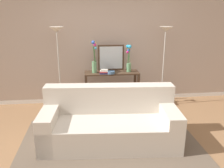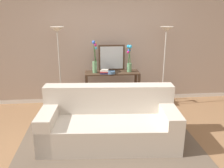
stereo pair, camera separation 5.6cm
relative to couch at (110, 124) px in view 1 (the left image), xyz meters
The scene contains 13 objects.
ground_plane 0.45m from the couch, 75.32° to the right, with size 16.00×16.00×0.02m, color #936B47.
back_wall 2.19m from the couch, 87.55° to the left, with size 12.00×0.15×2.83m.
area_rug 0.35m from the couch, 91.62° to the right, with size 2.83×2.06×0.01m.
couch is the anchor object (origin of this frame).
console_table 1.48m from the couch, 82.31° to the left, with size 1.15×0.40×0.79m.
floor_lamp_left 1.96m from the couch, 122.75° to the left, with size 0.28×0.28×1.74m.
floor_lamp_right 2.18m from the couch, 46.76° to the left, with size 0.28×0.28×1.73m.
wall_mirror 1.79m from the couch, 82.91° to the left, with size 0.57×0.02×0.56m.
vase_tall_flowers 1.61m from the couch, 96.85° to the left, with size 0.11×0.12×0.68m.
vase_short_flowers 1.72m from the couch, 68.82° to the left, with size 0.11×0.13×0.58m.
fruit_bowl 1.42m from the couch, 82.98° to the left, with size 0.17×0.17×0.06m.
book_stack 1.44m from the couch, 88.84° to the left, with size 0.21×0.16×0.08m.
book_row_under_console 1.47m from the couch, 92.35° to the left, with size 0.44×0.16×0.13m.
Camera 1 is at (-0.43, -3.04, 2.03)m, focal length 37.33 mm.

